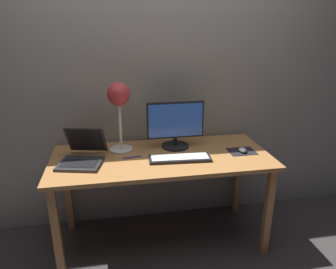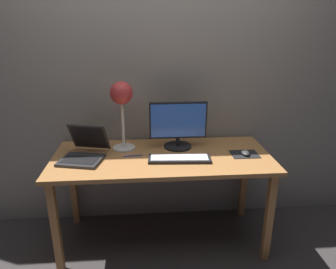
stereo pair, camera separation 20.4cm
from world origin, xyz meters
TOP-DOWN VIEW (x-y plane):
  - ground_plane at (0.00, 0.00)m, footprint 4.80×4.80m
  - back_wall at (0.00, 0.40)m, footprint 4.80×0.06m
  - desk at (0.00, 0.00)m, footprint 1.60×0.70m
  - monitor at (0.13, 0.15)m, footprint 0.44×0.21m
  - keyboard_main at (0.12, -0.10)m, footprint 0.45×0.17m
  - laptop at (-0.56, 0.01)m, footprint 0.36×0.40m
  - desk_lamp at (-0.29, 0.15)m, footprint 0.17×0.17m
  - mousepad at (0.61, -0.03)m, footprint 0.20×0.16m
  - mouse at (0.61, -0.05)m, footprint 0.06×0.10m
  - pen at (-0.22, 0.00)m, footprint 0.14×0.03m

SIDE VIEW (x-z plane):
  - ground_plane at x=0.00m, z-range 0.00..0.00m
  - desk at x=0.00m, z-range 0.29..1.03m
  - mousepad at x=0.61m, z-range 0.74..0.74m
  - pen at x=-0.22m, z-range 0.74..0.75m
  - keyboard_main at x=0.12m, z-range 0.74..0.76m
  - mouse at x=0.61m, z-range 0.74..0.78m
  - laptop at x=-0.56m, z-range 0.69..0.92m
  - monitor at x=0.13m, z-range 0.75..1.11m
  - desk_lamp at x=-0.29m, z-range 0.87..1.40m
  - back_wall at x=0.00m, z-range 0.00..2.60m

